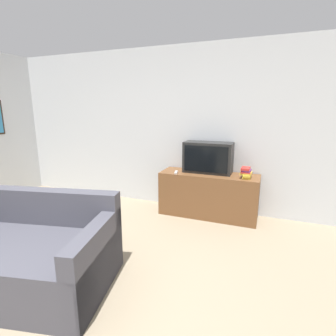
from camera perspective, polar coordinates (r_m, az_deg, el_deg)
name	(u,v)px	position (r m, az deg, el deg)	size (l,w,h in m)	color
wall_back	(172,129)	(4.39, 0.78, 8.46)	(9.00, 0.06, 2.60)	silver
tv_stand	(208,195)	(4.11, 8.77, -5.77)	(1.48, 0.48, 0.67)	brown
television	(208,157)	(4.05, 8.70, 2.29)	(0.73, 0.33, 0.47)	black
couch	(25,256)	(2.93, -28.73, -16.38)	(1.78, 1.30, 0.82)	#474751
book_stack	(246,173)	(3.87, 16.66, -1.00)	(0.16, 0.20, 0.15)	gold
remote_on_stand	(176,172)	(4.01, 1.78, -0.93)	(0.07, 0.16, 0.02)	#B7B7B7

